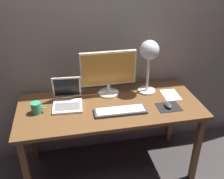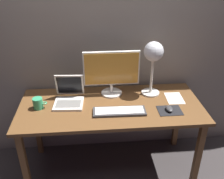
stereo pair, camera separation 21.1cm
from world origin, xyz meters
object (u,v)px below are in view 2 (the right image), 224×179
(monitor, at_px, (111,71))
(mouse, at_px, (169,109))
(keyboard_main, at_px, (119,111))
(desk_lamp, at_px, (153,56))
(laptop, at_px, (69,95))
(coffee_mug, at_px, (38,103))

(monitor, relative_size, mouse, 5.29)
(keyboard_main, bearing_deg, mouse, -1.20)
(desk_lamp, relative_size, mouse, 5.27)
(laptop, bearing_deg, desk_lamp, 5.84)
(keyboard_main, xyz_separation_m, mouse, (0.42, -0.01, 0.01))
(keyboard_main, distance_m, desk_lamp, 0.58)
(keyboard_main, relative_size, coffee_mug, 3.73)
(keyboard_main, bearing_deg, desk_lamp, 42.50)
(mouse, bearing_deg, monitor, 143.89)
(monitor, bearing_deg, laptop, -165.18)
(mouse, bearing_deg, desk_lamp, 106.59)
(laptop, height_order, coffee_mug, laptop)
(laptop, relative_size, mouse, 3.06)
(desk_lamp, bearing_deg, keyboard_main, -137.50)
(monitor, height_order, mouse, monitor)
(monitor, bearing_deg, desk_lamp, -3.92)
(monitor, height_order, keyboard_main, monitor)
(monitor, bearing_deg, mouse, -36.11)
(keyboard_main, relative_size, laptop, 1.51)
(monitor, height_order, laptop, monitor)
(monitor, distance_m, keyboard_main, 0.40)
(laptop, bearing_deg, keyboard_main, -27.83)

